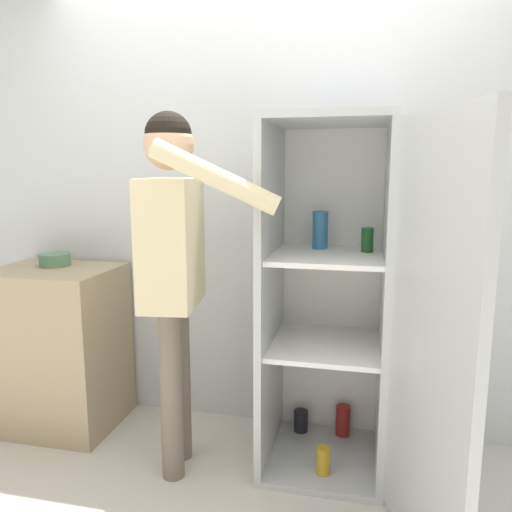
% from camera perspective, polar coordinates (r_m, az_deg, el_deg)
% --- Properties ---
extents(wall_back, '(7.00, 0.06, 2.55)m').
position_cam_1_polar(wall_back, '(2.84, 1.51, 5.48)').
color(wall_back, silver).
rests_on(wall_back, ground_plane).
extents(refrigerator, '(0.86, 1.20, 1.74)m').
position_cam_1_polar(refrigerator, '(2.41, 10.22, -5.45)').
color(refrigerator, '#B7BABC').
rests_on(refrigerator, ground_plane).
extents(person, '(0.71, 0.56, 1.75)m').
position_cam_1_polar(person, '(2.39, -9.40, 0.99)').
color(person, '#726656').
rests_on(person, ground_plane).
extents(counter, '(0.68, 0.55, 0.94)m').
position_cam_1_polar(counter, '(3.18, -21.67, -9.65)').
color(counter, tan).
rests_on(counter, ground_plane).
extents(bowl, '(0.18, 0.18, 0.07)m').
position_cam_1_polar(bowl, '(3.13, -22.00, -0.39)').
color(bowl, '#517F5B').
rests_on(bowl, counter).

